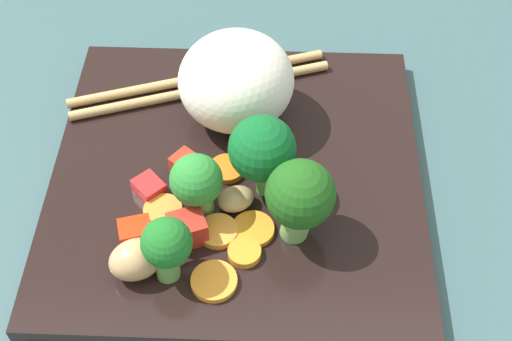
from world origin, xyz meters
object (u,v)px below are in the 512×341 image
at_px(rice_mound, 231,81).
at_px(carrot_slice_2, 163,212).
at_px(broccoli_floret_3, 300,197).
at_px(square_plate, 237,178).
at_px(chopstick_pair, 200,84).

distance_m(rice_mound, carrot_slice_2, 0.12).
bearing_deg(broccoli_floret_3, carrot_slice_2, 171.18).
distance_m(square_plate, carrot_slice_2, 0.07).
distance_m(broccoli_floret_3, chopstick_pair, 0.17).
xyz_separation_m(square_plate, chopstick_pair, (-0.03, 0.09, 0.01)).
distance_m(carrot_slice_2, chopstick_pair, 0.13).
height_order(square_plate, broccoli_floret_3, broccoli_floret_3).
bearing_deg(chopstick_pair, rice_mound, 114.95).
bearing_deg(rice_mound, chopstick_pair, 130.61).
height_order(broccoli_floret_3, carrot_slice_2, broccoli_floret_3).
height_order(square_plate, carrot_slice_2, carrot_slice_2).
distance_m(square_plate, rice_mound, 0.08).
bearing_deg(rice_mound, broccoli_floret_3, -67.73).
bearing_deg(carrot_slice_2, square_plate, 38.13).
relative_size(rice_mound, broccoli_floret_3, 1.34).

